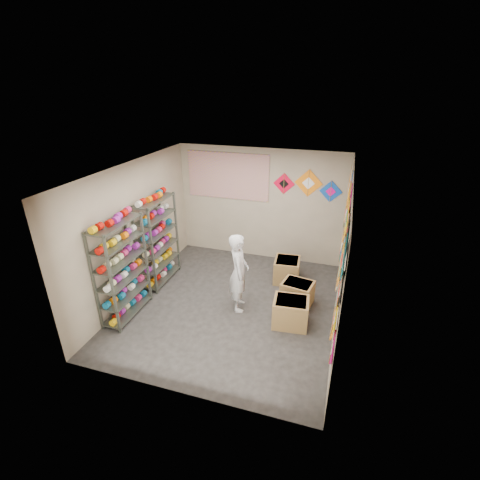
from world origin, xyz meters
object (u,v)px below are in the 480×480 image
(shelf_rack_back, at_px, (158,241))
(shopkeeper, at_px, (239,273))
(carton_c, at_px, (287,270))
(carton_a, at_px, (291,312))
(carton_b, at_px, (297,293))
(shelf_rack_front, at_px, (122,270))

(shelf_rack_back, relative_size, shopkeeper, 1.22)
(shelf_rack_back, distance_m, carton_c, 2.87)
(carton_a, distance_m, carton_c, 1.53)
(carton_b, height_order, carton_c, carton_c)
(shelf_rack_front, bearing_deg, carton_a, 11.32)
(shopkeeper, bearing_deg, carton_a, -118.57)
(shopkeeper, xyz_separation_m, carton_a, (1.05, -0.22, -0.52))
(shopkeeper, relative_size, carton_c, 2.65)
(shopkeeper, height_order, carton_a, shopkeeper)
(carton_b, bearing_deg, shelf_rack_front, -146.58)
(shelf_rack_back, xyz_separation_m, carton_b, (3.02, -0.02, -0.71))
(carton_c, bearing_deg, shopkeeper, -124.05)
(shopkeeper, relative_size, carton_b, 2.67)
(shelf_rack_back, bearing_deg, carton_a, -13.07)
(shelf_rack_back, relative_size, carton_c, 3.22)
(carton_b, xyz_separation_m, carton_c, (-0.36, 0.81, 0.02))
(shelf_rack_back, distance_m, carton_b, 3.11)
(carton_a, xyz_separation_m, carton_b, (0.02, 0.68, -0.02))
(shopkeeper, xyz_separation_m, carton_c, (0.71, 1.27, -0.52))
(shopkeeper, distance_m, carton_b, 1.28)
(shelf_rack_back, height_order, carton_c, shelf_rack_back)
(shelf_rack_front, xyz_separation_m, carton_c, (2.67, 2.10, -0.69))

